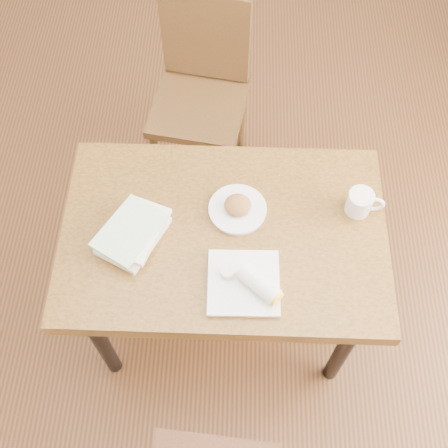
{
  "coord_description": "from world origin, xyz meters",
  "views": [
    {
      "loc": [
        0.03,
        -0.97,
        2.46
      ],
      "look_at": [
        0.0,
        0.0,
        0.8
      ],
      "focal_mm": 45.0,
      "sensor_mm": 36.0,
      "label": 1
    }
  ],
  "objects_px": {
    "table": "(224,243)",
    "plate_scone": "(238,208)",
    "book_stack": "(133,233)",
    "plate_burrito": "(248,283)",
    "chair_far": "(202,83)",
    "coffee_mug": "(361,202)"
  },
  "relations": [
    {
      "from": "plate_burrito",
      "to": "book_stack",
      "type": "height_order",
      "value": "plate_burrito"
    },
    {
      "from": "chair_far",
      "to": "plate_scone",
      "type": "bearing_deg",
      "value": -77.65
    },
    {
      "from": "plate_scone",
      "to": "plate_burrito",
      "type": "xyz_separation_m",
      "value": [
        0.04,
        -0.29,
        0.0
      ]
    },
    {
      "from": "coffee_mug",
      "to": "book_stack",
      "type": "bearing_deg",
      "value": -169.95
    },
    {
      "from": "table",
      "to": "plate_burrito",
      "type": "xyz_separation_m",
      "value": [
        0.09,
        -0.21,
        0.11
      ]
    },
    {
      "from": "coffee_mug",
      "to": "book_stack",
      "type": "relative_size",
      "value": 0.45
    },
    {
      "from": "plate_scone",
      "to": "book_stack",
      "type": "bearing_deg",
      "value": -161.59
    },
    {
      "from": "table",
      "to": "plate_scone",
      "type": "distance_m",
      "value": 0.15
    },
    {
      "from": "table",
      "to": "book_stack",
      "type": "distance_m",
      "value": 0.34
    },
    {
      "from": "table",
      "to": "plate_burrito",
      "type": "relative_size",
      "value": 4.6
    },
    {
      "from": "book_stack",
      "to": "plate_burrito",
      "type": "bearing_deg",
      "value": -23.54
    },
    {
      "from": "table",
      "to": "coffee_mug",
      "type": "height_order",
      "value": "coffee_mug"
    },
    {
      "from": "chair_far",
      "to": "plate_scone",
      "type": "relative_size",
      "value": 4.58
    },
    {
      "from": "plate_burrito",
      "to": "book_stack",
      "type": "relative_size",
      "value": 0.84
    },
    {
      "from": "coffee_mug",
      "to": "book_stack",
      "type": "height_order",
      "value": "coffee_mug"
    },
    {
      "from": "coffee_mug",
      "to": "chair_far",
      "type": "bearing_deg",
      "value": 127.61
    },
    {
      "from": "coffee_mug",
      "to": "book_stack",
      "type": "distance_m",
      "value": 0.8
    },
    {
      "from": "chair_far",
      "to": "plate_burrito",
      "type": "xyz_separation_m",
      "value": [
        0.22,
        -1.11,
        0.23
      ]
    },
    {
      "from": "plate_scone",
      "to": "table",
      "type": "bearing_deg",
      "value": -118.21
    },
    {
      "from": "plate_burrito",
      "to": "book_stack",
      "type": "xyz_separation_m",
      "value": [
        -0.4,
        0.17,
        0.01
      ]
    },
    {
      "from": "table",
      "to": "coffee_mug",
      "type": "relative_size",
      "value": 8.48
    },
    {
      "from": "plate_scone",
      "to": "coffee_mug",
      "type": "bearing_deg",
      "value": 2.79
    }
  ]
}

